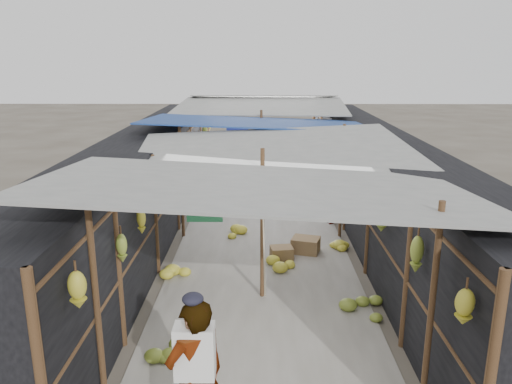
{
  "coord_description": "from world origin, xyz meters",
  "views": [
    {
      "loc": [
        -0.05,
        -4.84,
        4.0
      ],
      "look_at": [
        -0.12,
        5.32,
        1.25
      ],
      "focal_mm": 35.0,
      "sensor_mm": 36.0,
      "label": 1
    }
  ],
  "objects_px": {
    "black_basin": "(307,194)",
    "shopper_blue": "(239,170)",
    "vendor_seated": "(330,204)",
    "crate_near": "(306,245)",
    "vendor_elderly": "(196,379)"
  },
  "relations": [
    {
      "from": "black_basin",
      "to": "shopper_blue",
      "type": "height_order",
      "value": "shopper_blue"
    },
    {
      "from": "black_basin",
      "to": "vendor_seated",
      "type": "xyz_separation_m",
      "value": [
        0.35,
        -2.42,
        0.41
      ]
    },
    {
      "from": "crate_near",
      "to": "vendor_seated",
      "type": "height_order",
      "value": "vendor_seated"
    },
    {
      "from": "black_basin",
      "to": "vendor_seated",
      "type": "relative_size",
      "value": 0.66
    },
    {
      "from": "crate_near",
      "to": "vendor_elderly",
      "type": "distance_m",
      "value": 5.79
    },
    {
      "from": "vendor_elderly",
      "to": "shopper_blue",
      "type": "bearing_deg",
      "value": -123.88
    },
    {
      "from": "vendor_elderly",
      "to": "vendor_seated",
      "type": "bearing_deg",
      "value": -141.46
    },
    {
      "from": "shopper_blue",
      "to": "crate_near",
      "type": "bearing_deg",
      "value": -74.12
    },
    {
      "from": "black_basin",
      "to": "vendor_elderly",
      "type": "xyz_separation_m",
      "value": [
        -2.03,
        -9.84,
        0.78
      ]
    },
    {
      "from": "vendor_elderly",
      "to": "black_basin",
      "type": "bearing_deg",
      "value": -135.29
    },
    {
      "from": "vendor_elderly",
      "to": "vendor_seated",
      "type": "xyz_separation_m",
      "value": [
        2.39,
        7.41,
        -0.37
      ]
    },
    {
      "from": "crate_near",
      "to": "vendor_seated",
      "type": "relative_size",
      "value": 0.55
    },
    {
      "from": "vendor_elderly",
      "to": "vendor_seated",
      "type": "height_order",
      "value": "vendor_elderly"
    },
    {
      "from": "crate_near",
      "to": "vendor_seated",
      "type": "bearing_deg",
      "value": 84.94
    },
    {
      "from": "crate_near",
      "to": "vendor_seated",
      "type": "xyz_separation_m",
      "value": [
        0.77,
        1.9,
        0.34
      ]
    }
  ]
}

